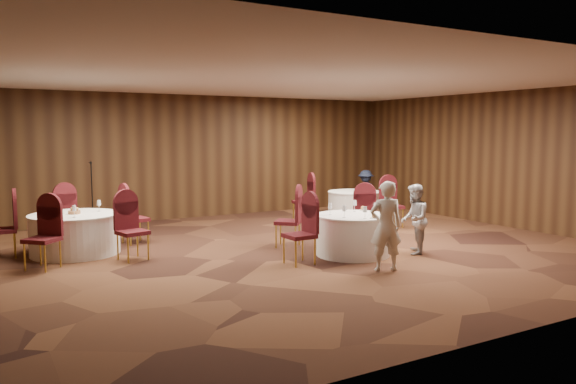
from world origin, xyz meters
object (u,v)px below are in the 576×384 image
table_left (75,234)px  table_right (354,206)px  man_c (366,192)px  mic_stand (93,214)px  woman_a (386,226)px  woman_b (414,219)px  table_main (353,235)px

table_left → table_right: 6.89m
table_left → man_c: bearing=11.2°
table_right → man_c: man_c is taller
mic_stand → man_c: size_ratio=1.35×
woman_a → woman_b: (1.27, 0.72, -0.08)m
woman_a → man_c: woman_a is taller
table_right → woman_a: 5.29m
mic_stand → man_c: 7.28m
man_c → woman_b: bearing=-47.4°
woman_a → mic_stand: bearing=-36.5°
table_main → man_c: bearing=49.7°
table_main → table_right: 4.15m
woman_a → table_main: bearing=-79.6°
table_main → table_left: 5.09m
table_right → woman_a: size_ratio=0.94×
table_left → table_right: size_ratio=1.18×
table_main → woman_a: (-0.24, -1.20, 0.35)m
table_left → woman_a: 5.64m
woman_a → man_c: 6.64m
table_main → woman_a: 1.27m
table_main → mic_stand: bearing=130.0°
table_left → table_right: same height
woman_a → man_c: size_ratio=1.22×
table_main → woman_b: woman_b is taller
woman_a → table_left: bearing=-21.3°
table_main → man_c: size_ratio=1.14×
table_main → man_c: man_c is taller
table_right → man_c: 1.43m
table_right → table_main: bearing=-127.2°
mic_stand → woman_a: 6.58m
mic_stand → woman_b: size_ratio=1.25×
table_left → table_main: bearing=-31.3°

